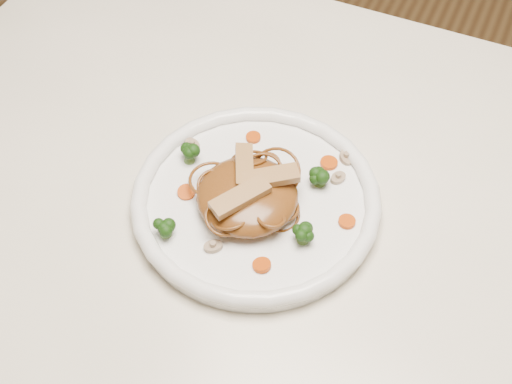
% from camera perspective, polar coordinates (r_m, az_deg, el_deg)
% --- Properties ---
extents(table, '(1.20, 0.80, 0.75)m').
position_cam_1_polar(table, '(0.92, 4.84, -5.28)').
color(table, white).
rests_on(table, ground).
extents(plate, '(0.35, 0.35, 0.02)m').
position_cam_1_polar(plate, '(0.83, 0.00, -0.95)').
color(plate, white).
rests_on(plate, table).
extents(noodle_mound, '(0.13, 0.13, 0.04)m').
position_cam_1_polar(noodle_mound, '(0.80, -0.72, -0.31)').
color(noodle_mound, brown).
rests_on(noodle_mound, plate).
extents(chicken_a, '(0.07, 0.06, 0.01)m').
position_cam_1_polar(chicken_a, '(0.79, 1.03, 1.21)').
color(chicken_a, '#AA8850').
rests_on(chicken_a, noodle_mound).
extents(chicken_b, '(0.05, 0.07, 0.01)m').
position_cam_1_polar(chicken_b, '(0.80, -0.97, 2.21)').
color(chicken_b, '#AA8850').
rests_on(chicken_b, noodle_mound).
extents(chicken_c, '(0.06, 0.07, 0.01)m').
position_cam_1_polar(chicken_c, '(0.77, -1.31, -0.41)').
color(chicken_c, '#AA8850').
rests_on(chicken_c, noodle_mound).
extents(broccoli_0, '(0.02, 0.02, 0.03)m').
position_cam_1_polar(broccoli_0, '(0.83, 5.32, 1.28)').
color(broccoli_0, '#1B430D').
rests_on(broccoli_0, plate).
extents(broccoli_1, '(0.03, 0.03, 0.03)m').
position_cam_1_polar(broccoli_1, '(0.86, -5.58, 3.20)').
color(broccoli_1, '#1B430D').
rests_on(broccoli_1, plate).
extents(broccoli_2, '(0.03, 0.03, 0.03)m').
position_cam_1_polar(broccoli_2, '(0.79, -7.55, -2.83)').
color(broccoli_2, '#1B430D').
rests_on(broccoli_2, plate).
extents(broccoli_3, '(0.03, 0.03, 0.03)m').
position_cam_1_polar(broccoli_3, '(0.78, 3.92, -3.43)').
color(broccoli_3, '#1B430D').
rests_on(broccoli_3, plate).
extents(carrot_0, '(0.03, 0.03, 0.00)m').
position_cam_1_polar(carrot_0, '(0.86, 6.03, 2.40)').
color(carrot_0, '#B93A06').
rests_on(carrot_0, plate).
extents(carrot_1, '(0.03, 0.03, 0.00)m').
position_cam_1_polar(carrot_1, '(0.83, -5.76, -0.03)').
color(carrot_1, '#B93A06').
rests_on(carrot_1, plate).
extents(carrot_2, '(0.03, 0.03, 0.00)m').
position_cam_1_polar(carrot_2, '(0.81, 7.51, -2.43)').
color(carrot_2, '#B93A06').
rests_on(carrot_2, plate).
extents(carrot_3, '(0.02, 0.02, 0.00)m').
position_cam_1_polar(carrot_3, '(0.89, -0.23, 4.53)').
color(carrot_3, '#B93A06').
rests_on(carrot_3, plate).
extents(carrot_4, '(0.03, 0.03, 0.00)m').
position_cam_1_polar(carrot_4, '(0.77, 0.48, -6.04)').
color(carrot_4, '#B93A06').
rests_on(carrot_4, plate).
extents(mushroom_0, '(0.03, 0.03, 0.01)m').
position_cam_1_polar(mushroom_0, '(0.78, -3.56, -4.51)').
color(mushroom_0, gray).
rests_on(mushroom_0, plate).
extents(mushroom_1, '(0.03, 0.03, 0.01)m').
position_cam_1_polar(mushroom_1, '(0.85, 6.77, 1.16)').
color(mushroom_1, gray).
rests_on(mushroom_1, plate).
extents(mushroom_2, '(0.03, 0.03, 0.01)m').
position_cam_1_polar(mushroom_2, '(0.88, -5.26, 3.87)').
color(mushroom_2, gray).
rests_on(mushroom_2, plate).
extents(mushroom_3, '(0.03, 0.03, 0.01)m').
position_cam_1_polar(mushroom_3, '(0.87, 7.45, 2.85)').
color(mushroom_3, gray).
rests_on(mushroom_3, plate).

